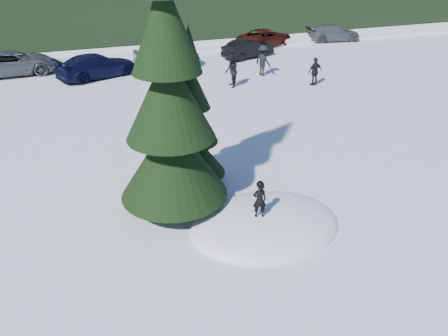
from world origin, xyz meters
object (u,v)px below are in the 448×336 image
object	(u,v)px
spruce_short	(191,126)
adult_1	(315,72)
car_2	(13,63)
adult_2	(263,60)
car_6	(265,37)
car_5	(248,49)
adult_0	(232,71)
car_3	(97,66)
spruce_tall	(170,107)
child_skier	(260,200)
car_7	(333,33)
car_4	(167,55)

from	to	relation	value
spruce_short	adult_1	bearing A→B (deg)	40.62
car_2	adult_2	bearing A→B (deg)	-114.60
car_6	spruce_short	bearing A→B (deg)	123.31
car_2	car_5	bearing A→B (deg)	-97.07
adult_0	car_3	bearing A→B (deg)	-114.30
car_5	car_6	xyz separation A→B (m)	(2.82, 3.09, 0.03)
spruce_tall	car_2	bearing A→B (deg)	105.91
child_skier	car_2	world-z (taller)	child_skier
child_skier	car_6	bearing A→B (deg)	-101.33
car_2	car_6	bearing A→B (deg)	-86.76
spruce_tall	adult_2	size ratio (longest dim) A/B	4.65
adult_0	car_7	bearing A→B (deg)	135.92
car_2	car_5	xyz separation A→B (m)	(15.39, -1.05, -0.09)
car_4	car_5	bearing A→B (deg)	-77.31
adult_0	car_2	world-z (taller)	adult_0
car_2	car_7	xyz separation A→B (m)	(24.37, 1.86, -0.08)
spruce_tall	car_5	size ratio (longest dim) A/B	2.19
adult_1	car_5	distance (m)	7.59
adult_2	car_2	distance (m)	15.45
adult_1	child_skier	bearing A→B (deg)	46.31
car_4	car_6	xyz separation A→B (m)	(8.81, 3.37, -0.08)
car_2	car_7	world-z (taller)	car_2
child_skier	car_2	distance (m)	21.71
car_2	car_4	world-z (taller)	car_4
car_2	car_4	bearing A→B (deg)	-101.22
car_7	spruce_tall	bearing A→B (deg)	146.28
adult_0	car_7	world-z (taller)	adult_0
car_4	car_2	bearing A→B (deg)	91.96
spruce_short	adult_1	xyz separation A→B (m)	(9.96, 8.55, -1.31)
adult_0	car_6	distance (m)	11.34
car_2	car_7	bearing A→B (deg)	-88.78
car_5	car_7	bearing A→B (deg)	-90.62
adult_2	car_2	xyz separation A→B (m)	(-14.38, 5.65, -0.19)
car_5	spruce_short	bearing A→B (deg)	131.88
child_skier	spruce_tall	bearing A→B (deg)	-30.45
spruce_tall	car_2	size ratio (longest dim) A/B	1.63
car_3	adult_0	bearing A→B (deg)	-145.54
car_2	car_4	xyz separation A→B (m)	(9.40, -1.33, 0.02)
adult_1	car_5	bearing A→B (deg)	-89.91
adult_1	car_4	size ratio (longest dim) A/B	0.36
spruce_tall	adult_0	distance (m)	13.22
adult_1	car_6	distance (m)	10.81
adult_2	car_2	world-z (taller)	adult_2
car_6	car_7	xyz separation A→B (m)	(6.16, -0.18, -0.02)
adult_2	car_3	bearing A→B (deg)	51.93
adult_0	spruce_tall	bearing A→B (deg)	-19.02
spruce_short	car_5	bearing A→B (deg)	60.49
spruce_tall	car_7	size ratio (longest dim) A/B	1.90
car_7	spruce_short	bearing A→B (deg)	145.79
spruce_tall	adult_0	bearing A→B (deg)	60.61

